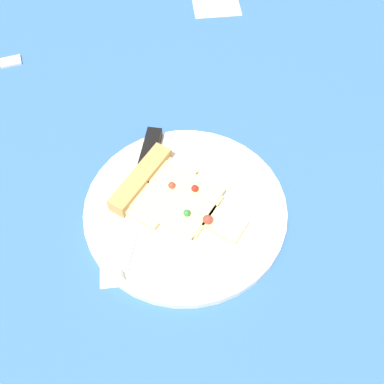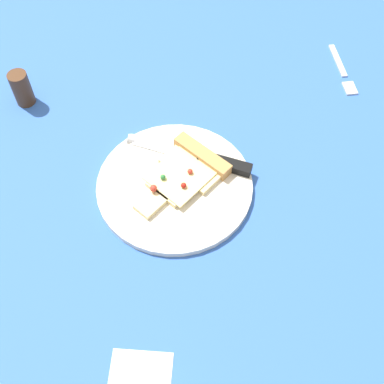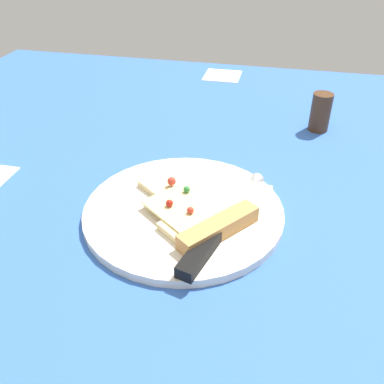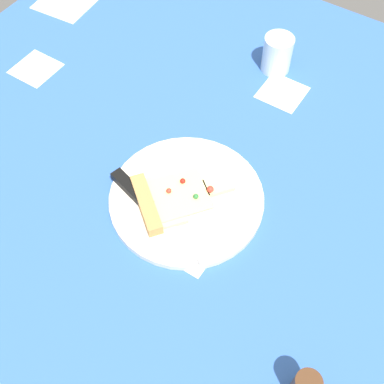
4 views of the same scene
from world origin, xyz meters
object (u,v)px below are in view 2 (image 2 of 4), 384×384
(knife, at_px, (201,158))
(fork, at_px, (343,71))
(plate, at_px, (177,184))
(pepper_shaker, at_px, (22,88))
(pizza_slice, at_px, (186,171))

(knife, relative_size, fork, 1.55)
(plate, distance_m, fork, 0.46)
(plate, bearing_deg, pepper_shaker, -119.97)
(knife, relative_size, pepper_shaker, 3.26)
(pepper_shaker, bearing_deg, knife, 69.96)
(plate, relative_size, knife, 1.18)
(knife, distance_m, pepper_shaker, 0.39)
(pizza_slice, bearing_deg, pepper_shaker, 11.66)
(plate, xyz_separation_m, pizza_slice, (-0.02, 0.02, 0.01))
(plate, distance_m, pizza_slice, 0.03)
(plate, xyz_separation_m, fork, (-0.32, 0.33, -0.00))
(plate, bearing_deg, fork, 134.41)
(pepper_shaker, xyz_separation_m, fork, (-0.13, 0.65, -0.03))
(plate, height_order, pizza_slice, pizza_slice)
(fork, bearing_deg, pepper_shaker, -0.42)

